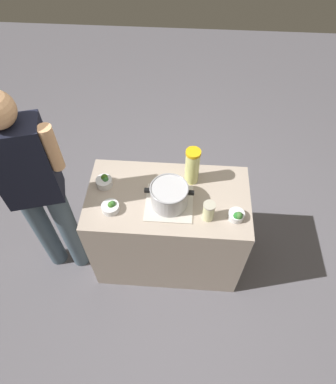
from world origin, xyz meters
TOP-DOWN VIEW (x-y plane):
  - ground_plane at (0.00, 0.00)m, footprint 8.00×8.00m
  - counter_slab at (0.00, 0.00)m, footprint 1.12×0.61m
  - dish_cloth at (-0.01, 0.06)m, footprint 0.32×0.31m
  - cooking_pot at (-0.01, 0.06)m, footprint 0.32×0.25m
  - lemonade_pitcher at (-0.15, -0.16)m, footprint 0.10×0.10m
  - mason_jar at (-0.27, 0.15)m, footprint 0.08×0.08m
  - broccoli_bowl_front at (-0.45, 0.14)m, footprint 0.10×0.10m
  - broccoli_bowl_center at (0.37, 0.13)m, footprint 0.12×0.12m
  - broccoli_bowl_back at (0.44, -0.07)m, footprint 0.11×0.11m
  - person_cook at (0.84, 0.10)m, footprint 0.50×0.29m

SIDE VIEW (x-z plane):
  - ground_plane at x=0.00m, z-range 0.00..0.00m
  - counter_slab at x=0.00m, z-range 0.00..0.85m
  - dish_cloth at x=-0.01m, z-range 0.85..0.86m
  - broccoli_bowl_center at x=0.37m, z-range 0.84..0.91m
  - broccoli_bowl_front at x=-0.45m, z-range 0.84..0.92m
  - broccoli_bowl_back at x=0.44m, z-range 0.84..0.92m
  - mason_jar at x=-0.27m, z-range 0.85..0.99m
  - cooking_pot at x=-0.01m, z-range 0.86..1.02m
  - person_cook at x=0.84m, z-range 0.09..1.81m
  - lemonade_pitcher at x=-0.15m, z-range 0.85..1.13m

